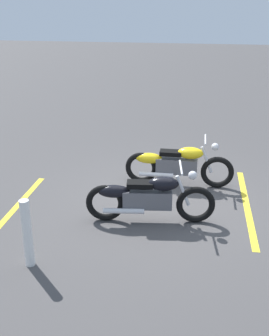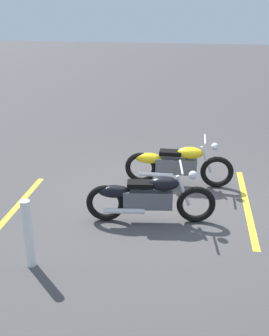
% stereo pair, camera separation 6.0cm
% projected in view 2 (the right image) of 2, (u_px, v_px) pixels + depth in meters
% --- Properties ---
extents(ground_plane, '(60.00, 60.00, 0.00)m').
position_uv_depth(ground_plane, '(169.00, 201.00, 8.05)').
color(ground_plane, '#474444').
extents(motorcycle_bright_foreground, '(2.23, 0.62, 1.04)m').
position_uv_depth(motorcycle_bright_foreground, '(176.00, 164.00, 8.60)').
color(motorcycle_bright_foreground, black).
rests_on(motorcycle_bright_foreground, ground).
extents(motorcycle_dark_foreground, '(2.23, 0.66, 1.04)m').
position_uv_depth(motorcycle_dark_foreground, '(147.00, 197.00, 7.18)').
color(motorcycle_dark_foreground, black).
rests_on(motorcycle_dark_foreground, ground).
extents(bollard_post, '(0.14, 0.14, 1.05)m').
position_uv_depth(bollard_post, '(28.00, 234.00, 5.94)').
color(bollard_post, white).
rests_on(bollard_post, ground).
extents(parking_stripe_near, '(0.17, 3.20, 0.01)m').
position_uv_depth(parking_stripe_near, '(246.00, 205.00, 7.92)').
color(parking_stripe_near, yellow).
rests_on(parking_stripe_near, ground).
extents(parking_stripe_mid, '(0.17, 3.20, 0.01)m').
position_uv_depth(parking_stripe_mid, '(11.00, 214.00, 7.59)').
color(parking_stripe_mid, yellow).
rests_on(parking_stripe_mid, ground).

